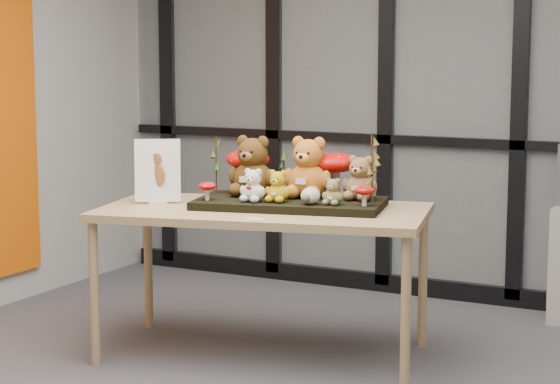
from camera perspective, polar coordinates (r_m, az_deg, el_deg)
The scene contains 22 objects.
room_shell at distance 4.40m, azimuth -0.36°, elevation 8.38°, with size 5.00×5.00×5.00m.
glass_partition at distance 6.69m, azimuth 9.61°, elevation 5.93°, with size 4.90×0.06×2.78m.
display_table at distance 5.41m, azimuth -0.93°, elevation -1.59°, with size 1.88×1.24×0.81m.
diorama_tray at distance 5.43m, azimuth 0.57°, elevation -0.64°, with size 0.99×0.50×0.04m, color black.
bear_pooh_yellow at distance 5.47m, azimuth 1.62°, elevation 1.58°, with size 0.28×0.25×0.37m, color #C36E20, non-canonical shape.
bear_brown_medium at distance 5.54m, azimuth -1.54°, elevation 1.66°, with size 0.28×0.25×0.36m, color #4C300F, non-canonical shape.
bear_tan_back at distance 5.40m, azimuth 4.55°, elevation 0.93°, with size 0.20×0.18×0.26m, color olive, non-canonical shape.
bear_small_yellow at distance 5.32m, azimuth -0.12°, elevation 0.43°, with size 0.14×0.13×0.19m, color gold, non-canonical shape.
bear_white_bow at distance 5.34m, azimuth -1.52°, elevation 0.49°, with size 0.15×0.13×0.19m, color white, non-canonical shape.
bear_beige_small at distance 5.23m, azimuth 3.00°, elevation 0.11°, with size 0.12×0.11×0.15m, color olive, non-canonical shape.
plush_cream_hedgehog at distance 5.25m, azimuth 1.73°, elevation -0.17°, with size 0.08×0.07×0.10m, color beige, non-canonical shape.
mushroom_back_left at distance 5.65m, azimuth -1.83°, elevation 1.31°, with size 0.24×0.24×0.27m, color #AC0A05, non-canonical shape.
mushroom_back_right at distance 5.52m, azimuth 3.13°, elevation 1.11°, with size 0.24×0.24×0.27m, color #AC0A05, non-canonical shape.
mushroom_front_left at distance 5.40m, azimuth -4.12°, elevation 0.10°, with size 0.10×0.10×0.11m, color #AC0A05, non-canonical shape.
mushroom_front_right at distance 5.21m, azimuth 4.78°, elevation -0.17°, with size 0.10×0.10×0.12m, color #AC0A05, non-canonical shape.
sprig_green_far_left at distance 5.65m, azimuth -3.60°, elevation 1.53°, with size 0.05×0.05×0.32m, color #17390D, non-canonical shape.
sprig_green_mid_left at distance 5.66m, azimuth -1.75°, elevation 1.20°, with size 0.05×0.05×0.25m, color #17390D, non-canonical shape.
sprig_dry_far_right at distance 5.43m, azimuth 5.17°, elevation 1.40°, with size 0.05×0.05×0.35m, color brown, non-canonical shape.
sprig_dry_mid_right at distance 5.30m, azimuth 5.22°, elevation 0.68°, with size 0.05×0.05×0.24m, color brown, non-canonical shape.
sprig_green_centre at distance 5.62m, azimuth 0.19°, elevation 1.12°, with size 0.05×0.05×0.24m, color #17390D, non-canonical shape.
sign_holder at distance 5.58m, azimuth -6.91°, elevation 1.07°, with size 0.23×0.16×0.35m.
label_card at distance 5.06m, azimuth -1.36°, elevation -1.52°, with size 0.10×0.03×0.00m, color white.
Camera 1 is at (2.05, -3.89, 1.66)m, focal length 65.00 mm.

